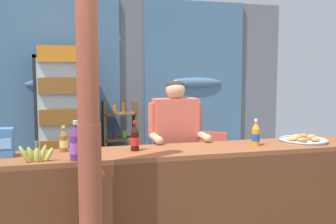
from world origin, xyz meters
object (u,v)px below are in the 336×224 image
shopkeeper (176,137)px  pastry_tray (303,140)px  plastic_lawn_chair (212,158)px  soda_bottle_iced_tea (64,141)px  bottle_shelf_rack (120,141)px  stall_counter (188,194)px  banana_bunch (36,154)px  timber_post (89,131)px  soda_bottle_cola (135,138)px  drink_fridge (63,114)px  snack_box_biscuit (1,143)px  soda_bottle_orange_soda (256,134)px  soda_bottle_grape_soda (76,143)px

shopkeeper → pastry_tray: 1.23m
plastic_lawn_chair → soda_bottle_iced_tea: 2.37m
shopkeeper → pastry_tray: (1.13, -0.48, 0.00)m
bottle_shelf_rack → soda_bottle_iced_tea: bottle_shelf_rack is taller
soda_bottle_iced_tea → pastry_tray: bearing=-3.1°
stall_counter → banana_bunch: size_ratio=12.92×
timber_post → banana_bunch: bearing=144.9°
plastic_lawn_chair → banana_bunch: 2.72m
timber_post → soda_bottle_cola: bearing=49.7°
stall_counter → drink_fridge: 2.55m
bottle_shelf_rack → soda_bottle_cola: (-0.19, -2.27, 0.43)m
drink_fridge → pastry_tray: size_ratio=4.35×
soda_bottle_iced_tea → snack_box_biscuit: bearing=-170.8°
banana_bunch → timber_post: bearing=-35.1°
timber_post → soda_bottle_cola: timber_post is taller
timber_post → soda_bottle_cola: 0.65m
timber_post → banana_bunch: 0.50m
bottle_shelf_rack → snack_box_biscuit: bearing=-119.1°
plastic_lawn_chair → pastry_tray: bearing=-77.0°
plastic_lawn_chair → shopkeeper: bearing=-128.3°
plastic_lawn_chair → soda_bottle_cola: bearing=-131.2°
stall_counter → pastry_tray: bearing=6.5°
timber_post → pastry_tray: bearing=13.0°
stall_counter → soda_bottle_orange_soda: 0.82m
soda_bottle_grape_soda → banana_bunch: (-0.29, 0.02, -0.07)m
stall_counter → bottle_shelf_rack: bearing=95.6°
plastic_lawn_chair → banana_bunch: banana_bunch is taller
drink_fridge → pastry_tray: 3.09m
drink_fridge → soda_bottle_cola: bearing=-74.6°
stall_counter → banana_bunch: (-1.21, -0.07, 0.43)m
stall_counter → pastry_tray: pastry_tray is taller
stall_counter → shopkeeper: size_ratio=2.19×
shopkeeper → soda_bottle_iced_tea: 1.14m
soda_bottle_orange_soda → snack_box_biscuit: soda_bottle_orange_soda is taller
soda_bottle_orange_soda → soda_bottle_iced_tea: size_ratio=1.11×
banana_bunch → stall_counter: bearing=3.3°
soda_bottle_cola → banana_bunch: (-0.78, -0.22, -0.05)m
banana_bunch → pastry_tray: bearing=4.9°
shopkeeper → banana_bunch: (-1.28, -0.68, 0.04)m
bottle_shelf_rack → soda_bottle_orange_soda: bearing=-68.7°
soda_bottle_iced_tea → soda_bottle_orange_soda: bearing=-5.8°
soda_bottle_iced_tea → snack_box_biscuit: (-0.48, -0.08, 0.02)m
plastic_lawn_chair → soda_bottle_grape_soda: bearing=-136.2°
banana_bunch → soda_bottle_orange_soda: bearing=4.7°
stall_counter → banana_bunch: 1.28m
soda_bottle_orange_soda → soda_bottle_cola: bearing=176.8°
pastry_tray → drink_fridge: bearing=135.8°
stall_counter → snack_box_biscuit: (-1.48, 0.18, 0.48)m
soda_bottle_orange_soda → banana_bunch: 1.89m
timber_post → shopkeeper: 1.33m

